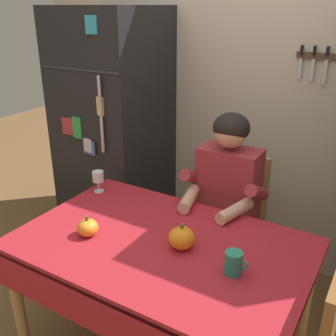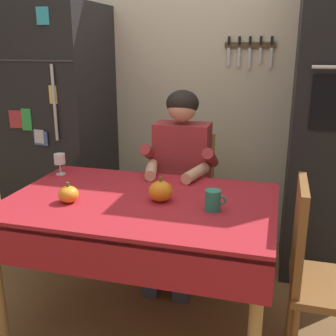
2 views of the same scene
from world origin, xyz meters
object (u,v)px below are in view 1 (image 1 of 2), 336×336
(coffee_mug, at_px, (234,263))
(wine_glass, at_px, (98,177))
(refrigerator, at_px, (115,133))
(pumpkin_medium, at_px, (88,228))
(dining_table, at_px, (159,258))
(chair_behind_person, at_px, (233,218))
(pumpkin_large, at_px, (182,238))
(seated_person, at_px, (223,199))

(coffee_mug, xyz_separation_m, wine_glass, (-1.01, 0.32, 0.04))
(refrigerator, xyz_separation_m, pumpkin_medium, (0.61, -1.00, -0.12))
(dining_table, height_order, chair_behind_person, chair_behind_person)
(chair_behind_person, height_order, pumpkin_medium, chair_behind_person)
(coffee_mug, xyz_separation_m, pumpkin_medium, (-0.73, -0.09, -0.01))
(wine_glass, distance_m, pumpkin_medium, 0.50)
(chair_behind_person, distance_m, coffee_mug, 0.92)
(chair_behind_person, relative_size, pumpkin_large, 7.17)
(pumpkin_large, bearing_deg, refrigerator, 141.05)
(dining_table, height_order, wine_glass, wine_glass)
(seated_person, bearing_deg, pumpkin_large, -86.13)
(seated_person, distance_m, coffee_mug, 0.71)
(coffee_mug, bearing_deg, dining_table, 176.30)
(coffee_mug, height_order, pumpkin_large, pumpkin_large)
(coffee_mug, xyz_separation_m, pumpkin_large, (-0.28, 0.05, 0.00))
(seated_person, distance_m, pumpkin_medium, 0.83)
(dining_table, bearing_deg, pumpkin_large, 13.86)
(chair_behind_person, relative_size, wine_glass, 6.99)
(dining_table, relative_size, seated_person, 1.12)
(coffee_mug, distance_m, pumpkin_large, 0.29)
(coffee_mug, height_order, wine_glass, wine_glass)
(wine_glass, relative_size, pumpkin_medium, 1.23)
(wine_glass, xyz_separation_m, pumpkin_medium, (0.28, -0.41, -0.05))
(dining_table, relative_size, chair_behind_person, 1.51)
(seated_person, distance_m, pumpkin_large, 0.58)
(chair_behind_person, height_order, coffee_mug, chair_behind_person)
(pumpkin_medium, bearing_deg, seated_person, 60.20)
(wine_glass, height_order, pumpkin_medium, wine_glass)
(pumpkin_large, bearing_deg, coffee_mug, -10.49)
(chair_behind_person, bearing_deg, refrigerator, 174.93)
(refrigerator, distance_m, chair_behind_person, 1.10)
(refrigerator, relative_size, pumpkin_large, 13.87)
(refrigerator, bearing_deg, dining_table, -42.91)
(pumpkin_large, height_order, pumpkin_medium, pumpkin_large)
(seated_person, height_order, pumpkin_medium, seated_person)
(dining_table, distance_m, chair_behind_person, 0.81)
(coffee_mug, height_order, pumpkin_medium, pumpkin_medium)
(dining_table, height_order, pumpkin_large, pumpkin_large)
(dining_table, bearing_deg, refrigerator, 137.09)
(refrigerator, relative_size, chair_behind_person, 1.94)
(pumpkin_large, bearing_deg, dining_table, -166.14)
(seated_person, height_order, pumpkin_large, seated_person)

